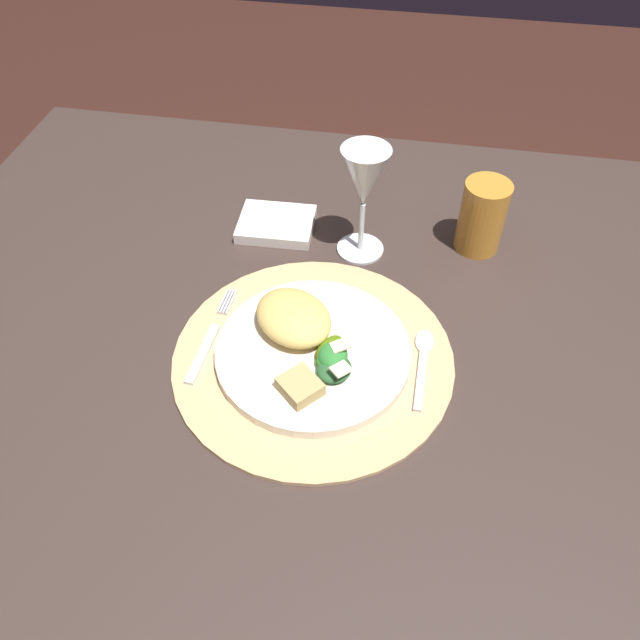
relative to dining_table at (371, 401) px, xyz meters
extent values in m
plane|color=#371C16|center=(0.00, 0.00, -0.57)|extent=(6.00, 6.00, 0.00)
cube|color=#382B26|center=(0.00, 0.00, 0.15)|extent=(1.39, 0.96, 0.02)
cylinder|color=#392B22|center=(-0.61, 0.40, -0.21)|extent=(0.09, 0.09, 0.71)
cylinder|color=tan|center=(-0.08, -0.06, 0.17)|extent=(0.36, 0.36, 0.01)
cylinder|color=silver|center=(-0.08, -0.06, 0.18)|extent=(0.25, 0.25, 0.02)
ellipsoid|color=#E8C063|center=(-0.11, -0.03, 0.20)|extent=(0.14, 0.14, 0.04)
ellipsoid|color=#4F6F12|center=(-0.05, -0.07, 0.19)|extent=(0.04, 0.05, 0.02)
ellipsoid|color=#29562E|center=(-0.04, -0.10, 0.19)|extent=(0.06, 0.06, 0.02)
ellipsoid|color=#4C6214|center=(-0.05, -0.07, 0.19)|extent=(0.04, 0.05, 0.02)
ellipsoid|color=#2D7A31|center=(-0.05, -0.08, 0.19)|extent=(0.04, 0.04, 0.02)
ellipsoid|color=#296E1E|center=(-0.05, -0.09, 0.19)|extent=(0.05, 0.03, 0.02)
cube|color=beige|center=(-0.04, -0.07, 0.21)|extent=(0.03, 0.03, 0.01)
cube|color=beige|center=(-0.03, -0.11, 0.21)|extent=(0.03, 0.03, 0.01)
cube|color=tan|center=(-0.08, -0.13, 0.19)|extent=(0.06, 0.06, 0.02)
cube|color=silver|center=(-0.21, -0.09, 0.17)|extent=(0.02, 0.10, 0.00)
cube|color=silver|center=(-0.22, 0.01, 0.17)|extent=(0.01, 0.05, 0.00)
cube|color=silver|center=(-0.21, 0.01, 0.17)|extent=(0.01, 0.05, 0.00)
cube|color=silver|center=(-0.21, 0.01, 0.17)|extent=(0.01, 0.05, 0.00)
cube|color=silver|center=(-0.20, 0.01, 0.17)|extent=(0.01, 0.05, 0.00)
cube|color=silver|center=(0.06, -0.08, 0.17)|extent=(0.01, 0.10, 0.00)
ellipsoid|color=silver|center=(0.06, -0.02, 0.17)|extent=(0.02, 0.04, 0.01)
cube|color=white|center=(-0.18, 0.18, 0.17)|extent=(0.12, 0.10, 0.02)
cylinder|color=silver|center=(-0.05, 0.16, 0.16)|extent=(0.07, 0.07, 0.00)
cylinder|color=silver|center=(-0.05, 0.16, 0.21)|extent=(0.01, 0.01, 0.08)
cone|color=silver|center=(-0.05, 0.16, 0.29)|extent=(0.07, 0.07, 0.09)
cylinder|color=#C6822C|center=(0.13, 0.20, 0.22)|extent=(0.07, 0.07, 0.11)
camera|label=1|loc=(0.02, -0.56, 0.78)|focal=35.01mm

